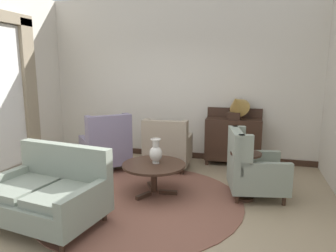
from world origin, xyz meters
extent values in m
plane|color=#9E896B|center=(0.00, 0.00, 0.00)|extent=(8.03, 8.03, 0.00)
cube|color=silver|center=(0.00, 2.71, 1.69)|extent=(5.89, 0.08, 3.37)
cube|color=#382319|center=(0.00, 2.66, 0.06)|extent=(5.73, 0.03, 0.12)
cylinder|color=brown|center=(0.00, 0.30, 0.01)|extent=(3.02, 3.02, 0.01)
cube|color=gray|center=(-2.75, 1.54, 1.43)|extent=(0.10, 0.32, 2.81)
cylinder|color=#382319|center=(0.14, 0.59, 0.47)|extent=(0.96, 0.96, 0.04)
cylinder|color=#382319|center=(0.14, 0.59, 0.25)|extent=(0.10, 0.10, 0.40)
cube|color=#382319|center=(0.36, 0.61, 0.04)|extent=(0.29, 0.09, 0.07)
cube|color=#382319|center=(0.02, 0.77, 0.04)|extent=(0.20, 0.27, 0.07)
cube|color=#382319|center=(0.04, 0.39, 0.04)|extent=(0.18, 0.28, 0.07)
cylinder|color=beige|center=(0.16, 0.63, 0.50)|extent=(0.11, 0.11, 0.02)
ellipsoid|color=beige|center=(0.16, 0.63, 0.63)|extent=(0.20, 0.20, 0.24)
cylinder|color=beige|center=(0.16, 0.63, 0.80)|extent=(0.10, 0.10, 0.11)
torus|color=beige|center=(0.16, 0.63, 0.85)|extent=(0.16, 0.16, 0.02)
cube|color=gray|center=(-0.86, -0.68, 0.27)|extent=(1.52, 1.12, 0.26)
cube|color=gray|center=(-0.80, -0.30, 0.67)|extent=(1.41, 0.35, 0.54)
cube|color=gray|center=(-1.17, -0.68, 0.45)|extent=(0.66, 0.79, 0.10)
cube|color=gray|center=(-0.56, -0.77, 0.45)|extent=(0.66, 0.79, 0.10)
cube|color=gray|center=(-1.50, -0.64, 0.50)|extent=(0.23, 0.83, 0.19)
cube|color=gray|center=(-0.23, -0.83, 0.50)|extent=(0.23, 0.83, 0.19)
cylinder|color=#382319|center=(-0.32, -1.15, 0.07)|extent=(0.06, 0.06, 0.14)
cylinder|color=#382319|center=(-1.39, -0.22, 0.07)|extent=(0.06, 0.06, 0.14)
cylinder|color=#382319|center=(-0.21, -0.39, 0.07)|extent=(0.06, 0.06, 0.14)
cube|color=gray|center=(1.66, 0.92, 0.29)|extent=(0.94, 0.88, 0.29)
cube|color=gray|center=(1.33, 0.85, 0.72)|extent=(0.28, 0.75, 0.59)
cube|color=gray|center=(1.48, 0.56, 0.79)|extent=(0.22, 0.14, 0.45)
cube|color=gray|center=(1.35, 1.18, 0.79)|extent=(0.22, 0.14, 0.45)
cube|color=gray|center=(1.77, 0.62, 0.53)|extent=(0.72, 0.24, 0.19)
cube|color=gray|center=(1.64, 1.24, 0.53)|extent=(0.72, 0.24, 0.19)
cylinder|color=#382319|center=(2.03, 0.70, 0.07)|extent=(0.06, 0.06, 0.14)
cylinder|color=#382319|center=(1.92, 1.26, 0.07)|extent=(0.06, 0.06, 0.14)
cylinder|color=#382319|center=(1.39, 0.57, 0.07)|extent=(0.06, 0.06, 0.14)
cylinder|color=#382319|center=(1.28, 1.14, 0.07)|extent=(0.06, 0.06, 0.14)
cube|color=gray|center=(0.02, 1.86, 0.27)|extent=(0.86, 0.84, 0.27)
cube|color=gray|center=(0.04, 1.53, 0.70)|extent=(0.83, 0.18, 0.58)
cube|color=gray|center=(0.39, 1.63, 0.77)|extent=(0.11, 0.20, 0.44)
cube|color=gray|center=(-0.33, 1.60, 0.77)|extent=(0.11, 0.20, 0.44)
cube|color=gray|center=(0.38, 1.92, 0.52)|extent=(0.13, 0.71, 0.23)
cube|color=gray|center=(-0.34, 1.89, 0.52)|extent=(0.13, 0.71, 0.23)
cylinder|color=#382319|center=(0.33, 2.19, 0.07)|extent=(0.06, 0.06, 0.14)
cylinder|color=#382319|center=(-0.33, 2.16, 0.07)|extent=(0.06, 0.06, 0.14)
cylinder|color=#382319|center=(0.36, 1.55, 0.07)|extent=(0.06, 0.06, 0.14)
cylinder|color=#382319|center=(-0.30, 1.52, 0.07)|extent=(0.06, 0.06, 0.14)
cube|color=slate|center=(-1.15, 1.53, 0.28)|extent=(1.18, 1.18, 0.27)
cube|color=slate|center=(-0.90, 1.26, 0.75)|extent=(0.68, 0.64, 0.67)
cube|color=slate|center=(-0.70, 1.56, 0.83)|extent=(0.21, 0.21, 0.51)
cube|color=slate|center=(-1.22, 1.09, 0.83)|extent=(0.21, 0.21, 0.51)
cube|color=slate|center=(-0.92, 1.80, 0.51)|extent=(0.60, 0.64, 0.20)
cube|color=slate|center=(-1.44, 1.33, 0.51)|extent=(0.60, 0.64, 0.20)
cylinder|color=#382319|center=(-1.15, 2.00, 0.07)|extent=(0.06, 0.06, 0.14)
cylinder|color=#382319|center=(-1.62, 1.57, 0.07)|extent=(0.06, 0.06, 0.14)
cylinder|color=#382319|center=(-0.67, 1.48, 0.07)|extent=(0.06, 0.06, 0.14)
cylinder|color=#382319|center=(-1.14, 1.05, 0.07)|extent=(0.06, 0.06, 0.14)
cylinder|color=#382319|center=(1.48, 0.76, 0.69)|extent=(0.45, 0.45, 0.03)
cylinder|color=#382319|center=(1.48, 0.76, 0.34)|extent=(0.07, 0.07, 0.68)
cylinder|color=#382319|center=(1.48, 0.76, 0.02)|extent=(0.29, 0.29, 0.04)
cube|color=#382319|center=(1.20, 2.41, 0.51)|extent=(1.08, 0.38, 0.83)
cube|color=#382319|center=(1.20, 2.58, 1.03)|extent=(1.08, 0.04, 0.20)
cube|color=#382319|center=(0.71, 2.27, 0.05)|extent=(0.06, 0.06, 0.10)
cube|color=#382319|center=(1.69, 2.27, 0.05)|extent=(0.06, 0.06, 0.10)
cube|color=#382319|center=(0.71, 2.55, 0.05)|extent=(0.06, 0.06, 0.10)
cube|color=#382319|center=(1.69, 2.55, 0.05)|extent=(0.06, 0.06, 0.10)
cube|color=#382319|center=(1.20, 2.39, 1.00)|extent=(0.24, 0.24, 0.14)
cone|color=#B28942|center=(1.26, 2.31, 1.25)|extent=(0.53, 0.61, 0.53)
camera|label=1|loc=(1.54, -3.71, 1.92)|focal=33.25mm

